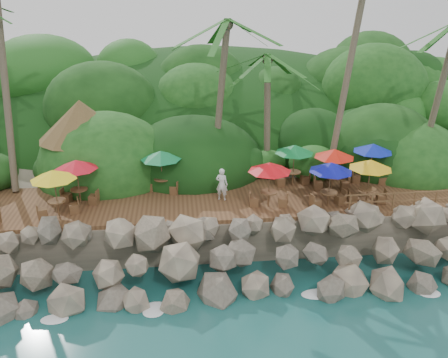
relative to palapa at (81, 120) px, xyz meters
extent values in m
plane|color=#19514F|center=(7.59, -9.68, -5.79)|extent=(140.00, 140.00, 0.00)
cube|color=gray|center=(7.59, 6.32, -4.74)|extent=(32.00, 25.20, 2.10)
ellipsoid|color=#143811|center=(7.59, 13.82, -5.79)|extent=(44.80, 28.00, 15.40)
cube|color=brown|center=(7.59, -3.68, -3.59)|extent=(26.00, 5.00, 0.20)
ellipsoid|color=white|center=(-1.41, -9.38, -5.76)|extent=(1.20, 0.80, 0.06)
ellipsoid|color=white|center=(1.59, -9.38, -5.76)|extent=(1.20, 0.80, 0.06)
ellipsoid|color=white|center=(4.59, -9.38, -5.76)|extent=(1.20, 0.80, 0.06)
ellipsoid|color=white|center=(7.59, -9.38, -5.76)|extent=(1.20, 0.80, 0.06)
ellipsoid|color=white|center=(10.59, -9.38, -5.76)|extent=(1.20, 0.80, 0.06)
ellipsoid|color=white|center=(13.59, -9.38, -5.76)|extent=(1.20, 0.80, 0.06)
ellipsoid|color=white|center=(16.59, -9.38, -5.76)|extent=(1.20, 0.80, 0.06)
cylinder|color=brown|center=(-3.43, -0.66, 2.89)|extent=(0.58, 2.59, 12.62)
cylinder|color=brown|center=(7.69, -0.50, 0.88)|extent=(1.25, 1.10, 8.72)
ellipsoid|color=#23601E|center=(7.69, -0.50, 5.24)|extent=(6.00, 6.00, 2.40)
cylinder|color=brown|center=(10.38, -0.48, -0.04)|extent=(0.75, 0.74, 6.91)
ellipsoid|color=#23601E|center=(10.38, -0.48, 3.41)|extent=(6.00, 6.00, 2.40)
cylinder|color=brown|center=(14.63, -1.04, 2.37)|extent=(2.14, 1.78, 11.60)
cylinder|color=brown|center=(19.93, -1.24, 0.81)|extent=(0.70, 1.34, 8.60)
cylinder|color=brown|center=(-1.40, -1.40, -2.29)|extent=(0.16, 0.16, 2.40)
cylinder|color=brown|center=(1.40, -1.40, -2.29)|extent=(0.16, 0.16, 2.40)
cylinder|color=brown|center=(-1.40, 1.40, -2.29)|extent=(0.16, 0.16, 2.40)
cylinder|color=brown|center=(1.40, 1.40, -2.29)|extent=(0.16, 0.16, 2.40)
cone|color=brown|center=(0.00, 0.00, 0.01)|extent=(4.84, 4.84, 2.20)
cylinder|color=brown|center=(9.72, -4.84, -3.11)|extent=(0.08, 0.08, 0.76)
cylinder|color=brown|center=(9.72, -4.84, -2.72)|extent=(0.87, 0.87, 0.05)
cylinder|color=brown|center=(9.72, -4.84, -2.36)|extent=(0.05, 0.05, 2.27)
cone|color=red|center=(9.72, -4.84, -1.38)|extent=(2.16, 2.16, 0.46)
cube|color=brown|center=(9.00, -4.73, -3.25)|extent=(0.49, 0.49, 0.47)
cube|color=brown|center=(10.43, -4.94, -3.25)|extent=(0.49, 0.49, 0.47)
cylinder|color=brown|center=(13.55, -3.12, -3.11)|extent=(0.08, 0.08, 0.76)
cylinder|color=brown|center=(13.55, -3.12, -2.72)|extent=(0.87, 0.87, 0.05)
cylinder|color=brown|center=(13.55, -3.12, -2.36)|extent=(0.05, 0.05, 2.27)
cone|color=red|center=(13.55, -3.12, -1.38)|extent=(2.16, 2.16, 0.46)
cube|color=brown|center=(12.83, -3.02, -3.25)|extent=(0.49, 0.49, 0.47)
cube|color=brown|center=(14.26, -3.21, -3.25)|extent=(0.49, 0.49, 0.47)
cylinder|color=brown|center=(15.96, -2.42, -3.11)|extent=(0.08, 0.08, 0.76)
cylinder|color=brown|center=(15.96, -2.42, -2.72)|extent=(0.87, 0.87, 0.05)
cylinder|color=brown|center=(15.96, -2.42, -2.36)|extent=(0.05, 0.05, 2.27)
cone|color=#0C20A8|center=(15.96, -2.42, -1.38)|extent=(2.16, 2.16, 0.46)
cube|color=brown|center=(15.26, -2.25, -3.25)|extent=(0.52, 0.52, 0.47)
cube|color=brown|center=(16.66, -2.59, -3.25)|extent=(0.52, 0.52, 0.47)
cylinder|color=brown|center=(11.61, -2.20, -3.11)|extent=(0.08, 0.08, 0.76)
cylinder|color=brown|center=(11.61, -2.20, -2.72)|extent=(0.87, 0.87, 0.05)
cylinder|color=brown|center=(11.61, -2.20, -2.36)|extent=(0.05, 0.05, 2.27)
cone|color=#0C6E2F|center=(11.61, -2.20, -1.38)|extent=(2.16, 2.16, 0.46)
cube|color=brown|center=(10.89, -2.27, -3.25)|extent=(0.48, 0.48, 0.47)
cube|color=brown|center=(12.33, -2.12, -3.25)|extent=(0.48, 0.48, 0.47)
cylinder|color=brown|center=(12.70, -5.15, -3.11)|extent=(0.08, 0.08, 0.76)
cylinder|color=brown|center=(12.70, -5.15, -2.72)|extent=(0.87, 0.87, 0.05)
cylinder|color=brown|center=(12.70, -5.15, -2.36)|extent=(0.05, 0.05, 2.27)
cone|color=#0B0F95|center=(12.70, -5.15, -1.38)|extent=(2.16, 2.16, 0.46)
cube|color=brown|center=(12.01, -5.33, -3.25)|extent=(0.53, 0.53, 0.47)
cube|color=brown|center=(13.40, -4.96, -3.25)|extent=(0.53, 0.53, 0.47)
cylinder|color=brown|center=(4.37, -2.49, -3.11)|extent=(0.08, 0.08, 0.76)
cylinder|color=brown|center=(4.37, -2.49, -2.72)|extent=(0.87, 0.87, 0.05)
cylinder|color=brown|center=(4.37, -2.49, -2.36)|extent=(0.05, 0.05, 2.27)
cone|color=#0C6E38|center=(4.37, -2.49, -1.38)|extent=(2.16, 2.16, 0.46)
cube|color=brown|center=(3.71, -2.20, -3.25)|extent=(0.57, 0.57, 0.47)
cube|color=brown|center=(5.03, -2.79, -3.25)|extent=(0.57, 0.57, 0.47)
cylinder|color=brown|center=(0.21, -3.50, -3.11)|extent=(0.08, 0.08, 0.76)
cylinder|color=brown|center=(0.21, -3.50, -2.72)|extent=(0.87, 0.87, 0.05)
cylinder|color=brown|center=(0.21, -3.50, -2.36)|extent=(0.05, 0.05, 2.27)
cone|color=red|center=(0.21, -3.50, -1.38)|extent=(2.16, 2.16, 0.46)
cube|color=brown|center=(-0.49, -3.35, -3.25)|extent=(0.52, 0.52, 0.47)
cube|color=brown|center=(0.92, -3.66, -3.25)|extent=(0.52, 0.52, 0.47)
cylinder|color=brown|center=(14.79, -4.96, -3.11)|extent=(0.08, 0.08, 0.76)
cylinder|color=brown|center=(14.79, -4.96, -2.72)|extent=(0.87, 0.87, 0.05)
cylinder|color=brown|center=(14.79, -4.96, -2.36)|extent=(0.05, 0.05, 2.27)
cone|color=gold|center=(14.79, -4.96, -1.38)|extent=(2.16, 2.16, 0.46)
cube|color=brown|center=(14.08, -4.86, -3.25)|extent=(0.49, 0.49, 0.47)
cube|color=brown|center=(15.50, -5.06, -3.25)|extent=(0.49, 0.49, 0.47)
cylinder|color=brown|center=(-0.57, -4.83, -3.11)|extent=(0.08, 0.08, 0.76)
cylinder|color=brown|center=(-0.57, -4.83, -2.72)|extent=(0.87, 0.87, 0.05)
cylinder|color=brown|center=(-0.57, -4.83, -2.36)|extent=(0.05, 0.05, 2.27)
cone|color=yellow|center=(-0.57, -4.83, -1.38)|extent=(2.16, 2.16, 0.46)
cube|color=brown|center=(-1.27, -5.03, -3.25)|extent=(0.54, 0.54, 0.47)
cube|color=brown|center=(0.12, -4.63, -3.25)|extent=(0.54, 0.54, 0.47)
cylinder|color=brown|center=(13.49, -6.03, -2.99)|extent=(0.10, 0.10, 1.00)
cylinder|color=brown|center=(14.59, -6.03, -2.99)|extent=(0.10, 0.10, 1.00)
cylinder|color=brown|center=(15.69, -6.03, -2.99)|extent=(0.10, 0.10, 1.00)
cylinder|color=brown|center=(16.79, -6.03, -2.99)|extent=(0.10, 0.10, 1.00)
cylinder|color=brown|center=(17.89, -6.03, -2.99)|extent=(0.10, 0.10, 1.00)
cube|color=brown|center=(17.34, -6.03, -2.54)|extent=(8.30, 0.06, 0.06)
cube|color=brown|center=(17.34, -6.03, -2.94)|extent=(8.30, 0.06, 0.06)
imported|color=silver|center=(7.46, -3.82, -2.62)|extent=(0.74, 0.63, 1.73)
camera|label=1|loc=(5.32, -25.62, 6.44)|focal=36.99mm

